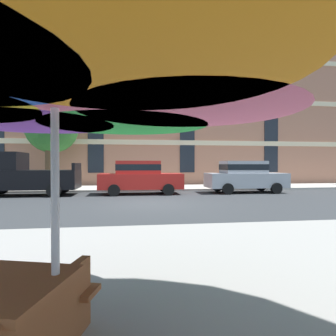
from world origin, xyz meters
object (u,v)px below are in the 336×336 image
(sedan_red, at_px, (140,176))
(street_tree_left, at_px, (52,128))
(pickup_black, at_px, (21,175))
(sedan_silver, at_px, (245,176))
(patio_umbrella, at_px, (55,75))

(sedan_red, bearing_deg, street_tree_left, 147.20)
(pickup_black, relative_size, street_tree_left, 0.91)
(sedan_red, relative_size, street_tree_left, 0.79)
(pickup_black, height_order, sedan_silver, pickup_black)
(sedan_red, bearing_deg, pickup_black, 180.00)
(sedan_red, bearing_deg, patio_umbrella, -94.65)
(street_tree_left, bearing_deg, pickup_black, -99.29)
(street_tree_left, bearing_deg, patio_umbrella, -74.88)
(sedan_silver, distance_m, street_tree_left, 12.19)
(sedan_red, height_order, sedan_silver, same)
(patio_umbrella, bearing_deg, street_tree_left, 105.12)
(pickup_black, relative_size, sedan_silver, 1.16)
(sedan_red, height_order, patio_umbrella, patio_umbrella)
(sedan_silver, bearing_deg, sedan_red, 180.00)
(street_tree_left, height_order, patio_umbrella, street_tree_left)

